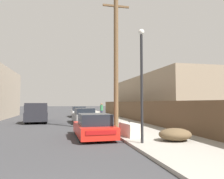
% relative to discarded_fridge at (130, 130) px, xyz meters
% --- Properties ---
extents(sidewalk_curb, '(4.20, 63.00, 0.12)m').
position_rel_discarded_fridge_xyz_m(sidewalk_curb, '(1.49, 15.26, -0.39)').
color(sidewalk_curb, '#9E998E').
rests_on(sidewalk_curb, ground).
extents(discarded_fridge, '(0.82, 1.68, 0.69)m').
position_rel_discarded_fridge_xyz_m(discarded_fridge, '(0.00, 0.00, 0.00)').
color(discarded_fridge, silver).
rests_on(discarded_fridge, sidewalk_curb).
extents(parked_sports_car_red, '(1.94, 4.23, 1.28)m').
position_rel_discarded_fridge_xyz_m(parked_sports_car_red, '(-1.84, 0.60, 0.13)').
color(parked_sports_car_red, red).
rests_on(parked_sports_car_red, ground).
extents(car_parked_mid, '(2.06, 4.64, 1.36)m').
position_rel_discarded_fridge_xyz_m(car_parked_mid, '(-1.54, 9.25, 0.18)').
color(car_parked_mid, gray).
rests_on(car_parked_mid, ground).
extents(car_parked_far, '(1.89, 4.67, 1.37)m').
position_rel_discarded_fridge_xyz_m(car_parked_far, '(-1.45, 17.76, 0.19)').
color(car_parked_far, silver).
rests_on(car_parked_far, ground).
extents(pickup_truck, '(2.27, 5.32, 1.83)m').
position_rel_discarded_fridge_xyz_m(pickup_truck, '(-5.82, 10.42, 0.46)').
color(pickup_truck, '#232328').
rests_on(pickup_truck, ground).
extents(utility_pole, '(1.80, 0.30, 9.15)m').
position_rel_discarded_fridge_xyz_m(utility_pole, '(-0.06, 2.79, 4.35)').
color(utility_pole, brown).
rests_on(utility_pole, sidewalk_curb).
extents(street_lamp, '(0.26, 0.26, 5.04)m').
position_rel_discarded_fridge_xyz_m(street_lamp, '(-0.08, -2.05, 2.57)').
color(street_lamp, '#232326').
rests_on(street_lamp, sidewalk_curb).
extents(brush_pile, '(1.53, 1.29, 0.58)m').
position_rel_discarded_fridge_xyz_m(brush_pile, '(1.59, -1.86, -0.04)').
color(brush_pile, brown).
rests_on(brush_pile, sidewalk_curb).
extents(wooden_fence, '(0.08, 30.66, 1.87)m').
position_rel_discarded_fridge_xyz_m(wooden_fence, '(3.44, 8.90, 0.60)').
color(wooden_fence, brown).
rests_on(wooden_fence, sidewalk_curb).
extents(building_right_house, '(6.00, 19.93, 5.07)m').
position_rel_discarded_fridge_xyz_m(building_right_house, '(8.35, 14.72, 2.08)').
color(building_right_house, gray).
rests_on(building_right_house, ground).
extents(pedestrian, '(0.34, 0.34, 1.69)m').
position_rel_discarded_fridge_xyz_m(pedestrian, '(0.99, 14.28, 0.53)').
color(pedestrian, '#282D42').
rests_on(pedestrian, sidewalk_curb).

